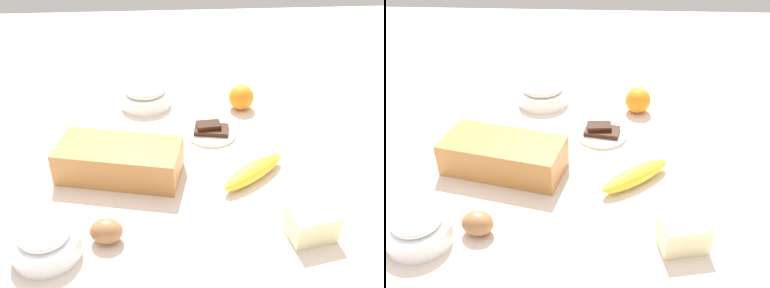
% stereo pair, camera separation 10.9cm
% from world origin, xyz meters
% --- Properties ---
extents(ground_plane, '(2.40, 2.40, 0.02)m').
position_xyz_m(ground_plane, '(0.00, 0.00, -0.01)').
color(ground_plane, beige).
extents(loaf_pan, '(0.30, 0.19, 0.08)m').
position_xyz_m(loaf_pan, '(0.17, 0.06, 0.04)').
color(loaf_pan, '#B77A3D').
rests_on(loaf_pan, ground_plane).
extents(flour_bowl, '(0.15, 0.15, 0.07)m').
position_xyz_m(flour_bowl, '(0.12, -0.28, 0.03)').
color(flour_bowl, white).
rests_on(flour_bowl, ground_plane).
extents(sugar_bowl, '(0.13, 0.13, 0.07)m').
position_xyz_m(sugar_bowl, '(0.29, 0.29, 0.03)').
color(sugar_bowl, white).
rests_on(sugar_bowl, ground_plane).
extents(banana, '(0.18, 0.15, 0.04)m').
position_xyz_m(banana, '(-0.14, 0.09, 0.02)').
color(banana, yellow).
rests_on(banana, ground_plane).
extents(orange_fruit, '(0.07, 0.07, 0.07)m').
position_xyz_m(orange_fruit, '(-0.16, -0.24, 0.04)').
color(orange_fruit, orange).
rests_on(orange_fruit, ground_plane).
extents(butter_block, '(0.10, 0.08, 0.06)m').
position_xyz_m(butter_block, '(-0.22, 0.28, 0.03)').
color(butter_block, '#F4EDB2').
rests_on(butter_block, ground_plane).
extents(egg_near_butter, '(0.07, 0.06, 0.05)m').
position_xyz_m(egg_near_butter, '(0.18, 0.27, 0.03)').
color(egg_near_butter, '#A36E42').
rests_on(egg_near_butter, ground_plane).
extents(chocolate_plate, '(0.13, 0.13, 0.03)m').
position_xyz_m(chocolate_plate, '(-0.06, -0.10, 0.01)').
color(chocolate_plate, white).
rests_on(chocolate_plate, ground_plane).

